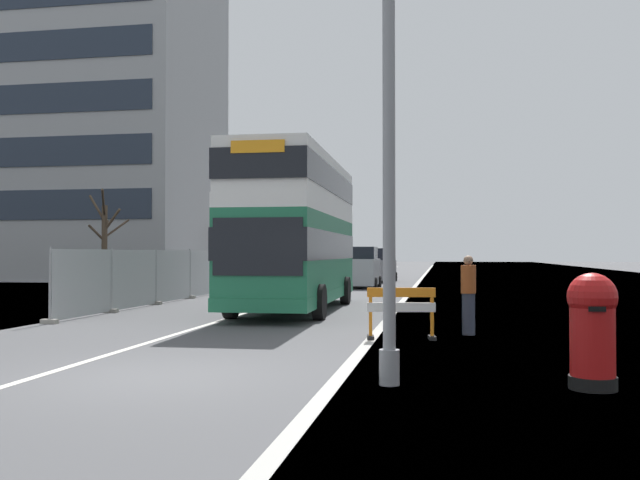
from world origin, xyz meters
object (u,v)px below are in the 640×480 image
object	(u,v)px
double_decker_bus	(296,230)
roadworks_barrier	(401,308)
red_pillar_postbox	(592,326)
car_receding_mid	(381,266)
car_receding_far	(339,264)
pedestrian_at_kerb	(468,295)
car_oncoming_near	(360,268)
lamppost_foreground	(389,123)

from	to	relation	value
double_decker_bus	roadworks_barrier	bearing A→B (deg)	-61.49
red_pillar_postbox	car_receding_mid	bearing A→B (deg)	99.80
roadworks_barrier	car_receding_far	xyz separation A→B (m)	(-6.94, 37.10, 0.32)
double_decker_bus	roadworks_barrier	xyz separation A→B (m)	(3.82, -7.04, -1.92)
red_pillar_postbox	double_decker_bus	bearing A→B (deg)	119.19
red_pillar_postbox	roadworks_barrier	size ratio (longest dim) A/B	1.06
car_receding_mid	pedestrian_at_kerb	xyz separation A→B (m)	(4.51, -28.30, -0.10)
car_oncoming_near	double_decker_bus	bearing A→B (deg)	-91.46
roadworks_barrier	car_oncoming_near	bearing A→B (deg)	99.04
car_oncoming_near	car_receding_mid	distance (m)	7.73
lamppost_foreground	car_oncoming_near	world-z (taller)	lamppost_foreground
car_receding_mid	car_oncoming_near	bearing A→B (deg)	-93.01
red_pillar_postbox	roadworks_barrier	xyz separation A→B (m)	(-2.90, 5.00, -0.19)
red_pillar_postbox	pedestrian_at_kerb	xyz separation A→B (m)	(-1.44, 6.11, 0.04)
car_oncoming_near	pedestrian_at_kerb	bearing A→B (deg)	-76.58
roadworks_barrier	lamppost_foreground	bearing A→B (deg)	-88.47
car_oncoming_near	car_receding_mid	size ratio (longest dim) A/B	0.89
car_oncoming_near	car_receding_mid	world-z (taller)	car_oncoming_near
car_oncoming_near	pedestrian_at_kerb	distance (m)	21.17
double_decker_bus	pedestrian_at_kerb	size ratio (longest dim) A/B	5.75
pedestrian_at_kerb	car_receding_far	bearing A→B (deg)	103.13
car_receding_mid	roadworks_barrier	bearing A→B (deg)	-84.09
roadworks_barrier	car_receding_far	world-z (taller)	car_receding_far
roadworks_barrier	car_oncoming_near	size ratio (longest dim) A/B	0.39
red_pillar_postbox	car_receding_mid	distance (m)	34.92
lamppost_foreground	red_pillar_postbox	world-z (taller)	lamppost_foreground
double_decker_bus	car_oncoming_near	size ratio (longest dim) A/B	2.70
car_receding_far	roadworks_barrier	bearing A→B (deg)	-79.41
car_receding_far	double_decker_bus	bearing A→B (deg)	-84.09
car_receding_far	car_receding_mid	bearing A→B (deg)	-63.16
lamppost_foreground	car_receding_mid	size ratio (longest dim) A/B	1.82
double_decker_bus	car_receding_mid	bearing A→B (deg)	88.01
lamppost_foreground	car_receding_far	bearing A→B (deg)	99.50
pedestrian_at_kerb	car_oncoming_near	bearing A→B (deg)	103.42
lamppost_foreground	car_receding_mid	xyz separation A→B (m)	(-3.18, 34.60, -2.70)
double_decker_bus	car_oncoming_near	distance (m)	14.75
lamppost_foreground	car_receding_far	xyz separation A→B (m)	(-7.07, 42.29, -2.70)
lamppost_foreground	pedestrian_at_kerb	bearing A→B (deg)	78.13
car_receding_mid	pedestrian_at_kerb	distance (m)	28.66
red_pillar_postbox	car_receding_far	bearing A→B (deg)	103.15
lamppost_foreground	car_receding_mid	world-z (taller)	lamppost_foreground
roadworks_barrier	double_decker_bus	bearing A→B (deg)	118.51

